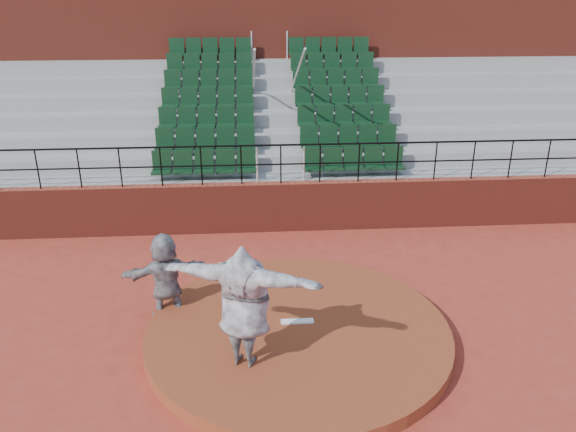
{
  "coord_description": "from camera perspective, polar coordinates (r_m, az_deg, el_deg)",
  "views": [
    {
      "loc": [
        -0.81,
        -8.62,
        5.95
      ],
      "look_at": [
        0.0,
        2.5,
        1.4
      ],
      "focal_mm": 35.0,
      "sensor_mm": 36.0,
      "label": 1
    }
  ],
  "objects": [
    {
      "name": "ground",
      "position": [
        10.5,
        1.01,
        -12.31
      ],
      "size": [
        90.0,
        90.0,
        0.0
      ],
      "primitive_type": "plane",
      "color": "#9C3323",
      "rests_on": "ground"
    },
    {
      "name": "fielder",
      "position": [
        10.91,
        -12.3,
        -6.06
      ],
      "size": [
        1.7,
        0.87,
        1.76
      ],
      "primitive_type": "imported",
      "rotation": [
        0.0,
        0.0,
        3.37
      ],
      "color": "black",
      "rests_on": "ground"
    },
    {
      "name": "pitcher",
      "position": [
        8.97,
        -4.5,
        -9.09
      ],
      "size": [
        2.67,
        1.53,
        2.1
      ],
      "primitive_type": "imported",
      "rotation": [
        0.0,
        0.0,
        2.8
      ],
      "color": "black",
      "rests_on": "pitchers_mound"
    },
    {
      "name": "wall_railing",
      "position": [
        14.19,
        -0.74,
        6.17
      ],
      "size": [
        24.04,
        0.05,
        1.03
      ],
      "color": "black",
      "rests_on": "boundary_wall"
    },
    {
      "name": "seating_deck",
      "position": [
        17.86,
        -1.44,
        7.54
      ],
      "size": [
        24.0,
        5.97,
        4.63
      ],
      "color": "gray",
      "rests_on": "ground"
    },
    {
      "name": "pitching_rubber",
      "position": [
        10.48,
        0.95,
        -10.65
      ],
      "size": [
        0.6,
        0.15,
        0.03
      ],
      "primitive_type": "cube",
      "color": "white",
      "rests_on": "pitchers_mound"
    },
    {
      "name": "boundary_wall",
      "position": [
        14.63,
        -0.71,
        0.97
      ],
      "size": [
        24.0,
        0.3,
        1.3
      ],
      "primitive_type": "cube",
      "color": "maroon",
      "rests_on": "ground"
    },
    {
      "name": "pitchers_mound",
      "position": [
        10.43,
        1.02,
        -11.74
      ],
      "size": [
        5.5,
        5.5,
        0.25
      ],
      "primitive_type": "cylinder",
      "color": "brown",
      "rests_on": "ground"
    },
    {
      "name": "press_box_facade",
      "position": [
        21.37,
        -2.04,
        15.74
      ],
      "size": [
        24.0,
        3.0,
        7.1
      ],
      "primitive_type": "cube",
      "color": "maroon",
      "rests_on": "ground"
    }
  ]
}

